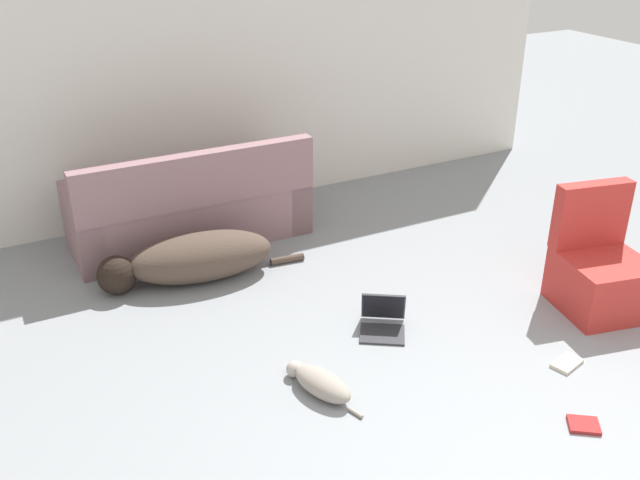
{
  "coord_description": "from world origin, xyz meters",
  "views": [
    {
      "loc": [
        -2.35,
        -1.78,
        2.77
      ],
      "look_at": [
        -0.3,
        2.16,
        0.58
      ],
      "focal_mm": 40.0,
      "sensor_mm": 36.0,
      "label": 1
    }
  ],
  "objects_px": {
    "book_cream": "(567,363)",
    "laptop_open": "(383,318)",
    "couch": "(191,210)",
    "dog": "(192,259)",
    "book_red": "(584,425)",
    "side_chair": "(599,271)",
    "cat": "(320,383)"
  },
  "relations": [
    {
      "from": "dog",
      "to": "laptop_open",
      "type": "distance_m",
      "value": 1.6
    },
    {
      "from": "book_cream",
      "to": "side_chair",
      "type": "xyz_separation_m",
      "value": [
        0.72,
        0.46,
        0.28
      ]
    },
    {
      "from": "couch",
      "to": "laptop_open",
      "type": "relative_size",
      "value": 4.43
    },
    {
      "from": "cat",
      "to": "side_chair",
      "type": "height_order",
      "value": "side_chair"
    },
    {
      "from": "couch",
      "to": "dog",
      "type": "xyz_separation_m",
      "value": [
        -0.22,
        -0.67,
        -0.11
      ]
    },
    {
      "from": "laptop_open",
      "to": "book_red",
      "type": "height_order",
      "value": "laptop_open"
    },
    {
      "from": "couch",
      "to": "cat",
      "type": "height_order",
      "value": "couch"
    },
    {
      "from": "book_red",
      "to": "side_chair",
      "type": "height_order",
      "value": "side_chair"
    },
    {
      "from": "couch",
      "to": "book_red",
      "type": "bearing_deg",
      "value": 109.95
    },
    {
      "from": "dog",
      "to": "laptop_open",
      "type": "relative_size",
      "value": 3.66
    },
    {
      "from": "book_red",
      "to": "cat",
      "type": "bearing_deg",
      "value": 140.73
    },
    {
      "from": "couch",
      "to": "laptop_open",
      "type": "height_order",
      "value": "couch"
    },
    {
      "from": "side_chair",
      "to": "book_red",
      "type": "bearing_deg",
      "value": -126.36
    },
    {
      "from": "cat",
      "to": "laptop_open",
      "type": "height_order",
      "value": "laptop_open"
    },
    {
      "from": "couch",
      "to": "book_cream",
      "type": "xyz_separation_m",
      "value": [
        1.56,
        -2.88,
        -0.28
      ]
    },
    {
      "from": "book_cream",
      "to": "cat",
      "type": "bearing_deg",
      "value": 162.35
    },
    {
      "from": "dog",
      "to": "side_chair",
      "type": "height_order",
      "value": "side_chair"
    },
    {
      "from": "side_chair",
      "to": "laptop_open",
      "type": "bearing_deg",
      "value": 175.39
    },
    {
      "from": "cat",
      "to": "book_red",
      "type": "xyz_separation_m",
      "value": [
        1.2,
        -0.98,
        -0.06
      ]
    },
    {
      "from": "side_chair",
      "to": "book_cream",
      "type": "bearing_deg",
      "value": -135.13
    },
    {
      "from": "book_red",
      "to": "side_chair",
      "type": "relative_size",
      "value": 0.25
    },
    {
      "from": "laptop_open",
      "to": "book_red",
      "type": "distance_m",
      "value": 1.49
    },
    {
      "from": "cat",
      "to": "book_red",
      "type": "relative_size",
      "value": 2.76
    },
    {
      "from": "book_red",
      "to": "side_chair",
      "type": "bearing_deg",
      "value": 41.55
    },
    {
      "from": "laptop_open",
      "to": "side_chair",
      "type": "xyz_separation_m",
      "value": [
        1.55,
        -0.46,
        0.21
      ]
    },
    {
      "from": "book_cream",
      "to": "laptop_open",
      "type": "bearing_deg",
      "value": 131.74
    },
    {
      "from": "laptop_open",
      "to": "side_chair",
      "type": "distance_m",
      "value": 1.63
    },
    {
      "from": "couch",
      "to": "cat",
      "type": "relative_size",
      "value": 3.24
    },
    {
      "from": "dog",
      "to": "book_cream",
      "type": "height_order",
      "value": "dog"
    },
    {
      "from": "book_red",
      "to": "side_chair",
      "type": "distance_m",
      "value": 1.46
    },
    {
      "from": "dog",
      "to": "book_red",
      "type": "bearing_deg",
      "value": 124.4
    },
    {
      "from": "book_cream",
      "to": "book_red",
      "type": "bearing_deg",
      "value": -125.91
    }
  ]
}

